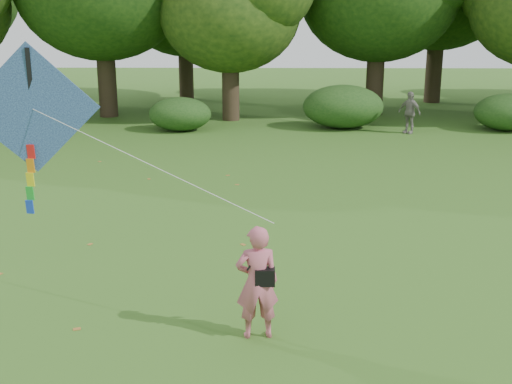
{
  "coord_description": "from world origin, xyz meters",
  "views": [
    {
      "loc": [
        -0.29,
        -9.95,
        4.83
      ],
      "look_at": [
        -0.5,
        2.0,
        1.5
      ],
      "focal_mm": 45.0,
      "sensor_mm": 36.0,
      "label": 1
    }
  ],
  "objects_px": {
    "man_kite_flyer": "(257,282)",
    "bystander_right": "(409,112)",
    "flying_kite": "(33,111)",
    "bystander_left": "(30,109)"
  },
  "relations": [
    {
      "from": "flying_kite",
      "to": "bystander_right",
      "type": "bearing_deg",
      "value": 56.94
    },
    {
      "from": "bystander_right",
      "to": "bystander_left",
      "type": "bearing_deg",
      "value": -138.33
    },
    {
      "from": "bystander_left",
      "to": "flying_kite",
      "type": "bearing_deg",
      "value": -109.89
    },
    {
      "from": "bystander_right",
      "to": "flying_kite",
      "type": "height_order",
      "value": "flying_kite"
    },
    {
      "from": "bystander_left",
      "to": "bystander_right",
      "type": "distance_m",
      "value": 16.02
    },
    {
      "from": "man_kite_flyer",
      "to": "bystander_left",
      "type": "relative_size",
      "value": 0.98
    },
    {
      "from": "bystander_left",
      "to": "flying_kite",
      "type": "distance_m",
      "value": 17.13
    },
    {
      "from": "bystander_left",
      "to": "bystander_right",
      "type": "bearing_deg",
      "value": -42.18
    },
    {
      "from": "man_kite_flyer",
      "to": "bystander_right",
      "type": "bearing_deg",
      "value": -116.84
    },
    {
      "from": "flying_kite",
      "to": "bystander_left",
      "type": "bearing_deg",
      "value": 110.61
    }
  ]
}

